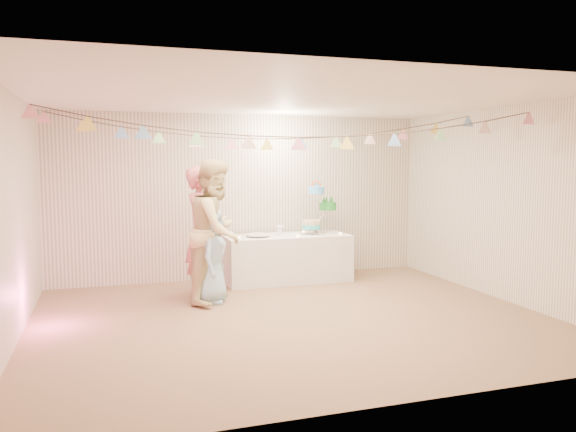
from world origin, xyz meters
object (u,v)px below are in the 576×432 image
object	(u,v)px
person_adult_a	(202,232)
table	(287,258)
person_adult_b	(216,231)
cake_stand	(319,208)
person_child	(212,256)

from	to	relation	value
person_adult_a	table	bearing A→B (deg)	-36.29
table	person_adult_b	world-z (taller)	person_adult_b
cake_stand	person_adult_a	bearing A→B (deg)	-163.34
person_adult_b	person_child	distance (m)	0.34
table	cake_stand	bearing A→B (deg)	5.19
person_adult_a	person_child	world-z (taller)	person_adult_a
table	person_child	size ratio (longest dim) A/B	1.55
person_adult_b	person_child	world-z (taller)	person_adult_b
table	person_child	distance (m)	1.68
person_adult_a	person_adult_b	world-z (taller)	person_adult_b
person_adult_a	cake_stand	bearing A→B (deg)	-40.47
table	person_adult_a	bearing A→B (deg)	-159.16
cake_stand	person_child	bearing A→B (deg)	-152.10
cake_stand	person_adult_a	world-z (taller)	person_adult_a
cake_stand	person_adult_b	size ratio (longest dim) A/B	0.41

